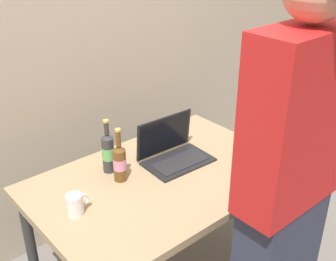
{
  "coord_description": "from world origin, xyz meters",
  "views": [
    {
      "loc": [
        -1.17,
        -1.4,
        1.93
      ],
      "look_at": [
        0.04,
        0.0,
        0.99
      ],
      "focal_mm": 45.26,
      "sensor_mm": 36.0,
      "label": 1
    }
  ],
  "objects_px": {
    "beer_bottle_dark": "(120,162)",
    "beer_bottle_amber": "(108,152)",
    "coffee_mug": "(75,204)",
    "person_figure": "(285,196)",
    "laptop": "(173,151)"
  },
  "relations": [
    {
      "from": "beer_bottle_amber",
      "to": "beer_bottle_dark",
      "type": "bearing_deg",
      "value": -92.2
    },
    {
      "from": "laptop",
      "to": "beer_bottle_amber",
      "type": "bearing_deg",
      "value": 158.66
    },
    {
      "from": "person_figure",
      "to": "coffee_mug",
      "type": "height_order",
      "value": "person_figure"
    },
    {
      "from": "laptop",
      "to": "coffee_mug",
      "type": "xyz_separation_m",
      "value": [
        -0.64,
        -0.07,
        -0.0
      ]
    },
    {
      "from": "laptop",
      "to": "coffee_mug",
      "type": "distance_m",
      "value": 0.64
    },
    {
      "from": "beer_bottle_dark",
      "to": "person_figure",
      "type": "height_order",
      "value": "person_figure"
    },
    {
      "from": "beer_bottle_dark",
      "to": "beer_bottle_amber",
      "type": "distance_m",
      "value": 0.11
    },
    {
      "from": "laptop",
      "to": "person_figure",
      "type": "distance_m",
      "value": 0.82
    },
    {
      "from": "beer_bottle_amber",
      "to": "coffee_mug",
      "type": "xyz_separation_m",
      "value": [
        -0.31,
        -0.2,
        -0.06
      ]
    },
    {
      "from": "laptop",
      "to": "beer_bottle_dark",
      "type": "bearing_deg",
      "value": 176.38
    },
    {
      "from": "beer_bottle_dark",
      "to": "beer_bottle_amber",
      "type": "xyz_separation_m",
      "value": [
        0.0,
        0.11,
        0.01
      ]
    },
    {
      "from": "coffee_mug",
      "to": "person_figure",
      "type": "bearing_deg",
      "value": -54.1
    },
    {
      "from": "beer_bottle_dark",
      "to": "person_figure",
      "type": "xyz_separation_m",
      "value": [
        0.21,
        -0.81,
        0.14
      ]
    },
    {
      "from": "coffee_mug",
      "to": "beer_bottle_dark",
      "type": "bearing_deg",
      "value": 16.97
    },
    {
      "from": "beer_bottle_amber",
      "to": "laptop",
      "type": "bearing_deg",
      "value": -21.34
    }
  ]
}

